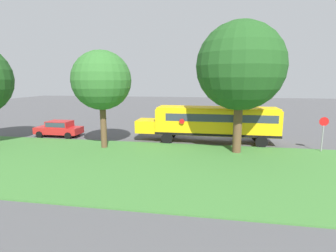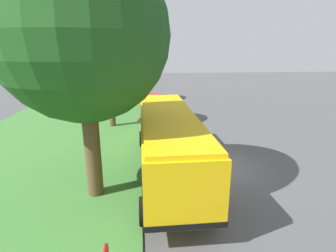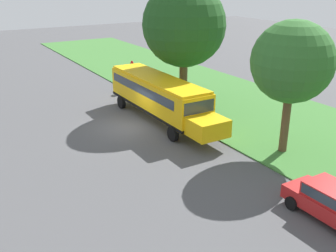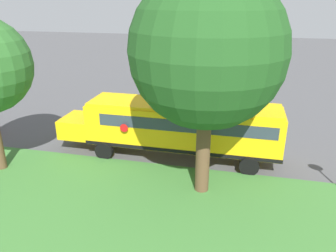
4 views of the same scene
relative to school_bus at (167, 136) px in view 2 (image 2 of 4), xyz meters
name	(u,v)px [view 2 (image 2 of 4)]	position (x,y,z in m)	size (l,w,h in m)	color
ground_plane	(218,168)	(2.70, 0.19, -1.92)	(120.00, 120.00, 0.00)	#4C4C4F
grass_verge	(18,177)	(-7.30, 0.19, -1.88)	(12.00, 80.00, 0.08)	#3D7533
school_bus	(167,136)	(0.00, 0.00, 0.00)	(2.84, 12.42, 3.16)	yellow
car_red_nearest	(152,101)	(-0.10, 14.87, -1.05)	(2.02, 4.40, 1.56)	#B21E1E
oak_tree_beside_bus	(87,36)	(-3.11, -1.86, 4.50)	(6.39, 6.39, 9.68)	brown
oak_tree_roadside_mid	(108,56)	(-3.62, 8.69, 3.59)	(4.66, 4.66, 7.81)	brown
oak_tree_far_end	(110,54)	(-4.66, 19.33, 3.57)	(6.03, 6.03, 8.56)	brown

